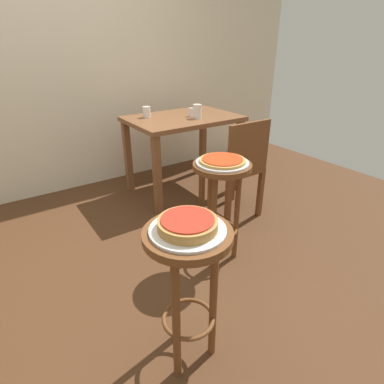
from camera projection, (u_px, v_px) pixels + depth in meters
ground_plane at (128, 275)px, 2.05m from camera, size 6.00×6.00×0.00m
back_wall at (31, 27)px, 2.62m from camera, size 6.00×0.10×3.00m
stool_foreground at (188, 270)px, 1.31m from camera, size 0.37×0.37×0.71m
serving_plate_foreground at (188, 230)px, 1.22m from camera, size 0.31×0.31×0.01m
pizza_foreground at (188, 224)px, 1.21m from camera, size 0.24×0.24×0.05m
stool_middle at (221, 192)px, 1.99m from camera, size 0.37×0.37×0.71m
serving_plate_middle at (222, 163)px, 1.91m from camera, size 0.33×0.33×0.01m
pizza_middle at (222, 160)px, 1.90m from camera, size 0.29×0.29×0.02m
dining_table at (183, 129)px, 2.98m from camera, size 1.03×0.71×0.75m
cup_near_edge at (197, 111)px, 2.85m from camera, size 0.08×0.08×0.12m
cup_far_edge at (147, 112)px, 2.88m from camera, size 0.07×0.07×0.10m
condiment_shaker at (191, 112)px, 2.92m from camera, size 0.04×0.04×0.08m
wooden_chair at (237, 166)px, 2.56m from camera, size 0.40×0.40×0.85m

